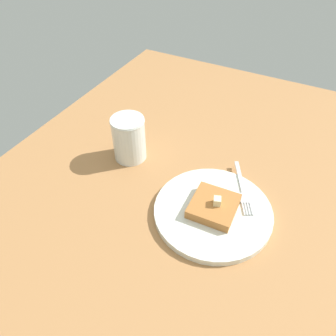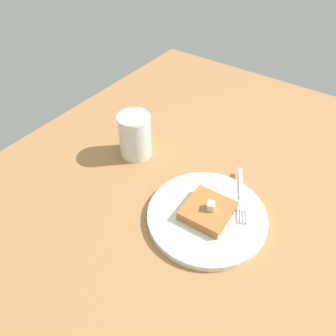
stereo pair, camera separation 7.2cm
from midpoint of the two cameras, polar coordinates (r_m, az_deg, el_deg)
table_surface at (r=76.11cm, az=13.75°, el=-4.22°), size 108.12×108.12×1.94cm
plate at (r=68.19cm, az=9.82°, el=-8.35°), size 24.38×24.38×1.46cm
toast_slice_center at (r=66.93cm, az=9.99°, el=-7.47°), size 9.37×9.55×2.06cm
butter_pat_primary at (r=65.37cm, az=10.71°, el=-6.72°), size 1.91×2.01×1.62cm
fork at (r=71.94cm, az=15.48°, el=-5.10°), size 8.70×14.84×0.36cm
syrup_jar at (r=79.06cm, az=-3.18°, el=5.38°), size 8.03×8.03×11.03cm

